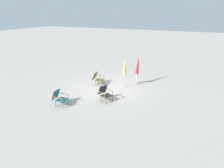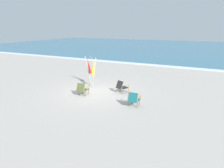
# 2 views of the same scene
# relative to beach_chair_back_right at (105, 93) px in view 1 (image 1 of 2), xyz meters

# --- Properties ---
(ground_plane) EXTENTS (80.00, 80.00, 0.00)m
(ground_plane) POSITION_rel_beach_chair_back_right_xyz_m (-1.58, -0.65, -0.43)
(ground_plane) COLOR #B2AAA0
(beach_chair_back_right) EXTENTS (0.81, 0.87, 0.81)m
(beach_chair_back_right) POSITION_rel_beach_chair_back_right_xyz_m (0.00, 0.00, 0.00)
(beach_chair_back_right) COLOR #28282D
(beach_chair_back_right) RESTS_ON ground
(beach_chair_back_left) EXTENTS (0.62, 0.75, 0.80)m
(beach_chair_back_left) POSITION_rel_beach_chair_back_right_xyz_m (-1.98, -1.54, -0.00)
(beach_chair_back_left) COLOR #515B33
(beach_chair_back_left) RESTS_ON ground
(beach_chair_front_right) EXTENTS (0.63, 0.73, 0.81)m
(beach_chair_front_right) POSITION_rel_beach_chair_back_right_xyz_m (1.49, -1.83, -0.00)
(beach_chair_front_right) COLOR #196066
(beach_chair_front_right) RESTS_ON ground
(umbrella_furled_yellow) EXTENTS (0.43, 0.36, 2.11)m
(umbrella_furled_yellow) POSITION_rel_beach_chair_back_right_xyz_m (-2.25, 0.25, 0.95)
(umbrella_furled_yellow) COLOR #B7B2A8
(umbrella_furled_yellow) RESTS_ON ground
(umbrella_furled_red) EXTENTS (0.60, 0.26, 2.08)m
(umbrella_furled_red) POSITION_rel_beach_chair_back_right_xyz_m (-2.99, 0.83, 0.93)
(umbrella_furled_red) COLOR #B7B2A8
(umbrella_furled_red) RESTS_ON ground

